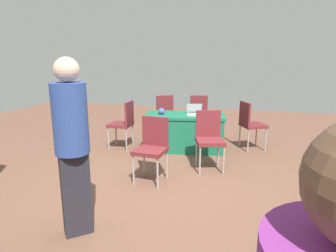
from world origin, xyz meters
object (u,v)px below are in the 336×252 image
chair_aisle (152,145)px  laptop_silver (195,113)px  person_organiser (72,139)px  chair_tucked_right (250,122)px  chair_by_pillar (124,121)px  chair_near_front (209,136)px  chair_tucked_left (198,112)px  scissors_red (209,114)px  yarn_ball (161,111)px  chair_back_row (164,111)px  table_foreground (184,132)px

chair_aisle → laptop_silver: bearing=-96.7°
person_organiser → laptop_silver: size_ratio=4.65×
chair_tucked_right → person_organiser: person_organiser is taller
chair_by_pillar → laptop_silver: size_ratio=2.49×
chair_aisle → chair_by_pillar: bearing=-47.5°
chair_near_front → chair_by_pillar: 1.95m
chair_tucked_right → person_organiser: 3.96m
chair_tucked_left → scissors_red: 1.27m
chair_aisle → scissors_red: size_ratio=5.35×
chair_near_front → scissors_red: 1.10m
chair_tucked_left → laptop_silver: size_ratio=2.45×
yarn_ball → chair_back_row: bearing=-75.8°
chair_tucked_right → laptop_silver: bearing=-100.6°
table_foreground → scissors_red: 0.61m
chair_aisle → yarn_ball: (0.31, -1.54, 0.23)m
table_foreground → laptop_silver: laptop_silver is taller
table_foreground → scissors_red: size_ratio=9.47×
laptop_silver → scissors_red: 0.29m
table_foreground → chair_tucked_right: 1.34m
chair_back_row → chair_by_pillar: bearing=-138.6°
person_organiser → scissors_red: 3.45m
table_foreground → chair_by_pillar: (1.21, 0.29, 0.21)m
chair_aisle → person_organiser: 1.62m
chair_near_front → chair_by_pillar: size_ratio=0.99×
person_organiser → laptop_silver: person_organiser is taller
chair_near_front → person_organiser: bearing=45.7°
chair_by_pillar → chair_back_row: size_ratio=1.02×
chair_aisle → scissors_red: bearing=-104.2°
chair_by_pillar → yarn_ball: chair_by_pillar is taller
chair_tucked_left → chair_aisle: size_ratio=1.00×
chair_near_front → chair_aisle: chair_near_front is taller
chair_near_front → chair_back_row: chair_near_front is taller
chair_near_front → scissors_red: bearing=-100.0°
chair_tucked_right → person_organiser: (1.76, 3.52, 0.46)m
chair_by_pillar → laptop_silver: 1.46m
chair_near_front → yarn_ball: chair_near_front is taller
chair_tucked_left → chair_by_pillar: 2.05m
chair_near_front → chair_tucked_right: size_ratio=1.00×
chair_back_row → laptop_silver: size_ratio=2.45×
table_foreground → chair_aisle: bearing=85.1°
laptop_silver → scissors_red: bearing=-179.4°
yarn_ball → chair_tucked_right: bearing=-165.0°
chair_by_pillar → chair_tucked_left: bearing=-40.8°
person_organiser → scissors_red: bearing=31.8°
table_foreground → laptop_silver: size_ratio=4.33×
chair_tucked_right → laptop_silver: size_ratio=2.48×
chair_near_front → chair_tucked_left: size_ratio=1.01×
person_organiser → laptop_silver: (-0.68, -3.21, -0.27)m
laptop_silver → scissors_red: size_ratio=2.19×
chair_tucked_left → chair_by_pillar: bearing=-141.7°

